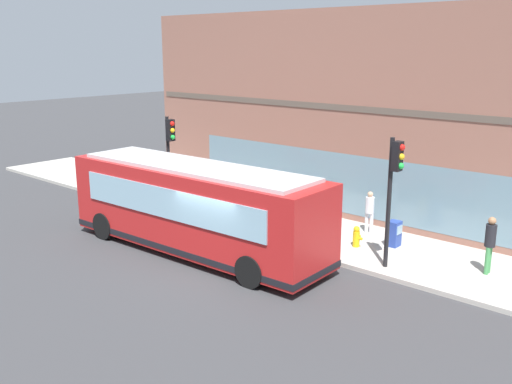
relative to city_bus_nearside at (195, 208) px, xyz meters
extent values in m
plane|color=#38383A|center=(-0.51, -1.79, -1.55)|extent=(120.00, 120.00, 0.00)
cube|color=#B2ADA3|center=(4.20, -1.79, -1.48)|extent=(4.23, 40.00, 0.15)
cube|color=#8C5B4C|center=(9.97, -1.79, 2.62)|extent=(7.30, 21.50, 8.35)
cube|color=brown|center=(6.46, -1.79, 3.04)|extent=(0.36, 21.07, 0.24)
cube|color=slate|center=(6.36, -1.79, 0.05)|extent=(0.12, 15.05, 2.40)
cube|color=red|center=(0.00, -0.02, 0.05)|extent=(2.86, 10.08, 2.70)
cube|color=silver|center=(0.00, -0.02, 1.46)|extent=(2.45, 9.07, 0.12)
cube|color=#8CB2C6|center=(-0.18, 4.96, 0.50)|extent=(2.20, 0.16, 1.20)
cube|color=#8CB2C6|center=(1.27, 0.03, 0.45)|extent=(0.36, 8.20, 1.00)
cube|color=#8CB2C6|center=(-1.27, -0.06, 0.45)|extent=(0.36, 8.20, 1.00)
cube|color=black|center=(0.00, -0.02, -1.12)|extent=(2.90, 10.13, 0.20)
cylinder|color=black|center=(1.02, 3.62, -1.05)|extent=(0.34, 1.01, 1.00)
cylinder|color=black|center=(-1.28, 3.54, -1.05)|extent=(0.34, 1.01, 1.00)
cylinder|color=black|center=(1.27, -3.37, -1.05)|extent=(0.34, 1.01, 1.00)
cylinder|color=black|center=(-1.02, -3.45, -1.05)|extent=(0.34, 1.01, 1.00)
cylinder|color=black|center=(2.73, -5.81, 0.65)|extent=(0.14, 0.14, 4.12)
cube|color=black|center=(2.73, -6.00, 2.16)|extent=(0.32, 0.24, 0.90)
sphere|color=red|center=(2.73, -6.13, 2.44)|extent=(0.20, 0.20, 0.20)
sphere|color=yellow|center=(2.73, -6.13, 2.16)|extent=(0.20, 0.20, 0.20)
sphere|color=green|center=(2.73, -6.13, 1.88)|extent=(0.20, 0.20, 0.20)
cylinder|color=black|center=(2.70, 4.50, 0.57)|extent=(0.14, 0.14, 3.94)
cube|color=black|center=(2.70, 4.31, 1.99)|extent=(0.32, 0.24, 0.90)
sphere|color=red|center=(2.70, 4.18, 2.27)|extent=(0.20, 0.20, 0.20)
sphere|color=yellow|center=(2.70, 4.18, 1.99)|extent=(0.20, 0.20, 0.20)
sphere|color=green|center=(2.70, 4.18, 1.71)|extent=(0.20, 0.20, 0.20)
cylinder|color=yellow|center=(3.74, -4.12, -1.13)|extent=(0.24, 0.24, 0.55)
sphere|color=yellow|center=(3.74, -4.12, -0.77)|extent=(0.22, 0.22, 0.22)
cylinder|color=yellow|center=(3.74, -4.29, -1.08)|extent=(0.10, 0.12, 0.10)
cylinder|color=yellow|center=(3.91, -4.12, -1.08)|extent=(0.12, 0.10, 0.10)
cylinder|color=#3F8C4C|center=(4.19, -8.45, -0.97)|extent=(0.14, 0.14, 0.87)
cylinder|color=#3F8C4C|center=(4.37, -8.44, -0.97)|extent=(0.14, 0.14, 0.87)
cylinder|color=black|center=(4.28, -8.44, -0.19)|extent=(0.32, 0.32, 0.69)
sphere|color=#9E704C|center=(4.28, -8.44, 0.28)|extent=(0.24, 0.24, 0.24)
cylinder|color=silver|center=(5.38, -3.55, -1.02)|extent=(0.14, 0.14, 0.76)
cylinder|color=silver|center=(5.43, -3.73, -1.02)|extent=(0.14, 0.14, 0.76)
cylinder|color=silver|center=(5.40, -3.64, -0.34)|extent=(0.32, 0.32, 0.60)
sphere|color=tan|center=(5.40, -3.64, 0.07)|extent=(0.21, 0.21, 0.21)
cylinder|color=#8C3F8C|center=(4.37, 6.56, -0.96)|extent=(0.14, 0.14, 0.89)
cylinder|color=#8C3F8C|center=(4.28, 6.71, -0.96)|extent=(0.14, 0.14, 0.89)
cylinder|color=#8C3F8C|center=(4.33, 6.63, -0.16)|extent=(0.32, 0.32, 0.70)
sphere|color=brown|center=(4.33, 6.63, 0.31)|extent=(0.24, 0.24, 0.24)
cube|color=#263F99|center=(4.64, -5.07, -0.95)|extent=(0.44, 0.40, 0.90)
cube|color=#8CB2C6|center=(4.64, -5.28, -0.77)|extent=(0.35, 0.03, 0.30)
camera|label=1|loc=(-12.79, -13.97, 5.35)|focal=40.37mm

